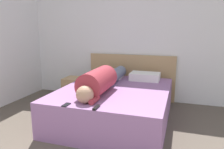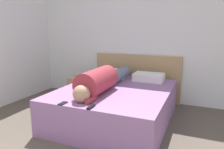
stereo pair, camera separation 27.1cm
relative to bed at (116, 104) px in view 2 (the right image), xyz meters
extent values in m
cube|color=white|center=(0.09, 1.18, 1.05)|extent=(5.69, 0.06, 2.60)
cube|color=#936699|center=(0.00, 0.00, 0.00)|extent=(1.61, 1.92, 0.51)
cube|color=tan|center=(0.00, 1.11, 0.20)|extent=(1.73, 0.04, 0.91)
cube|color=tan|center=(-1.06, 0.71, -0.03)|extent=(0.41, 0.38, 0.45)
sphere|color=tan|center=(-0.15, -0.76, 0.36)|extent=(0.22, 0.22, 0.22)
cylinder|color=#992D38|center=(-0.15, -0.33, 0.43)|extent=(0.35, 0.73, 0.35)
cylinder|color=slate|center=(-0.15, 0.48, 0.35)|extent=(0.20, 0.87, 0.20)
cylinder|color=#992D38|center=(-0.05, -0.71, 0.29)|extent=(0.07, 0.22, 0.07)
cube|color=white|center=(-0.36, 0.71, 0.33)|extent=(0.54, 0.35, 0.15)
cube|color=white|center=(0.35, 0.71, 0.32)|extent=(0.52, 0.35, 0.13)
cube|color=black|center=(0.05, -0.89, 0.27)|extent=(0.04, 0.15, 0.02)
cube|color=black|center=(-0.34, -0.90, 0.26)|extent=(0.06, 0.13, 0.01)
camera|label=1|loc=(0.95, -3.10, 1.16)|focal=35.00mm
camera|label=2|loc=(1.21, -3.01, 1.16)|focal=35.00mm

